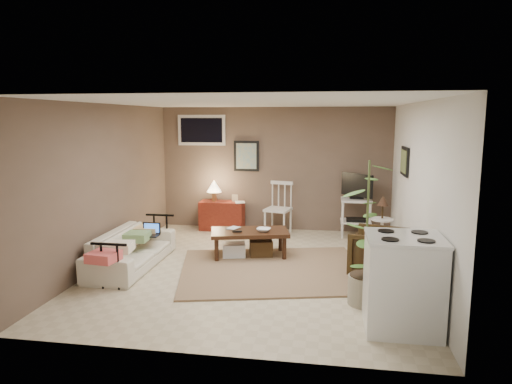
% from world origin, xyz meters
% --- Properties ---
extents(floor, '(5.00, 5.00, 0.00)m').
position_xyz_m(floor, '(0.00, 0.00, 0.00)').
color(floor, '#C1B293').
rests_on(floor, ground).
extents(art_back, '(0.50, 0.03, 0.60)m').
position_xyz_m(art_back, '(-0.55, 2.48, 1.45)').
color(art_back, black).
extents(art_right, '(0.03, 0.60, 0.45)m').
position_xyz_m(art_right, '(2.23, 1.05, 1.52)').
color(art_right, black).
extents(window, '(0.96, 0.03, 0.60)m').
position_xyz_m(window, '(-1.45, 2.48, 1.95)').
color(window, silver).
extents(rug, '(3.05, 2.66, 0.03)m').
position_xyz_m(rug, '(0.30, -0.04, 0.01)').
color(rug, '#82684B').
rests_on(rug, floor).
extents(coffee_table, '(1.32, 0.89, 0.46)m').
position_xyz_m(coffee_table, '(-0.16, 0.56, 0.25)').
color(coffee_table, '#341C0E').
rests_on(coffee_table, floor).
extents(sofa, '(0.54, 1.83, 0.72)m').
position_xyz_m(sofa, '(-1.80, -0.18, 0.36)').
color(sofa, beige).
rests_on(sofa, floor).
extents(sofa_pillows, '(0.35, 1.74, 0.12)m').
position_xyz_m(sofa_pillows, '(-1.76, -0.39, 0.44)').
color(sofa_pillows, '#F5E7CB').
rests_on(sofa_pillows, sofa).
extents(sofa_end_rails, '(0.49, 1.83, 0.62)m').
position_xyz_m(sofa_end_rails, '(-1.69, -0.18, 0.31)').
color(sofa_end_rails, black).
rests_on(sofa_end_rails, floor).
extents(laptop, '(0.28, 0.21, 0.19)m').
position_xyz_m(laptop, '(-1.62, 0.13, 0.46)').
color(laptop, black).
rests_on(laptop, sofa).
extents(red_console, '(0.86, 0.38, 0.99)m').
position_xyz_m(red_console, '(-1.02, 2.25, 0.34)').
color(red_console, maroon).
rests_on(red_console, floor).
extents(spindle_chair, '(0.54, 0.54, 0.99)m').
position_xyz_m(spindle_chair, '(0.12, 2.15, 0.46)').
color(spindle_chair, silver).
rests_on(spindle_chair, floor).
extents(tv_stand, '(0.56, 0.53, 1.18)m').
position_xyz_m(tv_stand, '(1.57, 2.15, 0.63)').
color(tv_stand, silver).
rests_on(tv_stand, floor).
extents(side_table, '(0.35, 0.35, 0.95)m').
position_xyz_m(side_table, '(1.94, 1.15, 0.59)').
color(side_table, silver).
rests_on(side_table, floor).
extents(armchair, '(0.85, 0.88, 0.75)m').
position_xyz_m(armchair, '(1.77, -0.04, 0.37)').
color(armchair, black).
rests_on(armchair, floor).
extents(potted_plant, '(0.44, 0.44, 1.74)m').
position_xyz_m(potted_plant, '(1.51, -1.05, 0.93)').
color(potted_plant, gray).
rests_on(potted_plant, floor).
extents(stove, '(0.77, 0.72, 1.01)m').
position_xyz_m(stove, '(1.84, -1.64, 0.50)').
color(stove, white).
rests_on(stove, floor).
extents(bowl, '(0.22, 0.07, 0.21)m').
position_xyz_m(bowl, '(0.07, 0.54, 0.54)').
color(bowl, '#341C0E').
rests_on(bowl, coffee_table).
extents(book_table, '(0.15, 0.08, 0.22)m').
position_xyz_m(book_table, '(-0.51, 0.68, 0.54)').
color(book_table, '#341C0E').
rests_on(book_table, coffee_table).
extents(book_console, '(0.18, 0.07, 0.24)m').
position_xyz_m(book_console, '(-0.71, 2.12, 0.69)').
color(book_console, '#341C0E').
rests_on(book_console, red_console).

